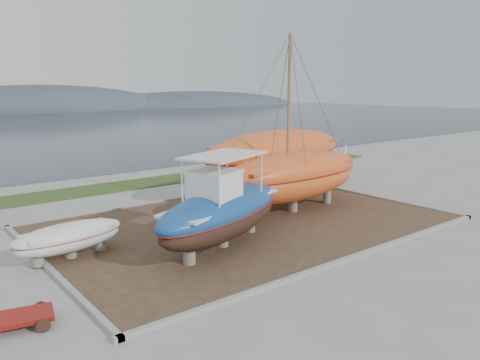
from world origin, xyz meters
TOP-DOWN VIEW (x-y plane):
  - ground at (0.00, 0.00)m, footprint 140.00×140.00m
  - dirt_patch at (0.00, 4.00)m, footprint 18.00×12.00m
  - curb_frame at (0.00, 4.00)m, footprint 18.60×12.60m
  - grass_strip at (0.00, 15.50)m, footprint 44.00×3.00m
  - blue_caique at (-2.86, 1.98)m, footprint 8.06×4.99m
  - white_dinghy at (-8.10, 4.51)m, footprint 4.40×2.10m
  - orange_sailboat at (3.18, 4.08)m, footprint 9.43×3.08m
  - orange_bare_hull at (5.30, 7.60)m, footprint 11.68×4.83m
  - red_trailer at (-10.87, 0.22)m, footprint 2.64×1.72m

SIDE VIEW (x-z plane):
  - ground at x=0.00m, z-range 0.00..0.00m
  - dirt_patch at x=0.00m, z-range 0.00..0.06m
  - grass_strip at x=0.00m, z-range 0.00..0.08m
  - curb_frame at x=0.00m, z-range 0.00..0.15m
  - red_trailer at x=-10.87m, z-range 0.00..0.35m
  - white_dinghy at x=-8.10m, z-range 0.06..1.33m
  - blue_caique at x=-2.86m, z-range 0.06..3.77m
  - orange_bare_hull at x=5.30m, z-range 0.06..3.78m
  - orange_sailboat at x=3.18m, z-range 0.06..8.86m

